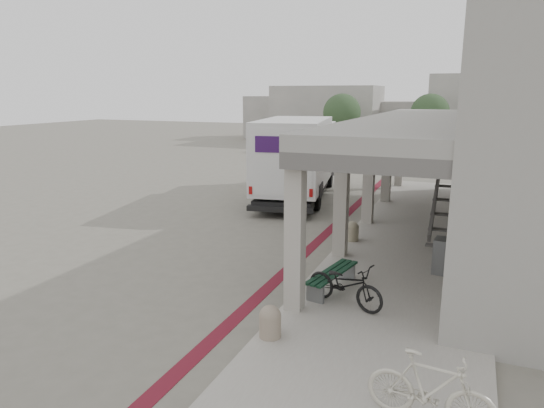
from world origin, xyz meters
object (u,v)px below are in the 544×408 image
at_px(fedex_truck, 298,156).
at_px(bicycle_cream, 431,389).
at_px(utility_cabinet, 442,256).
at_px(bicycle_black, 345,284).
at_px(bench, 332,277).

bearing_deg(fedex_truck, bicycle_cream, -73.84).
distance_m(fedex_truck, utility_cabinet, 10.79).
height_order(utility_cabinet, bicycle_black, bicycle_black).
distance_m(bench, bicycle_black, 0.92).
relative_size(fedex_truck, utility_cabinet, 9.58).
relative_size(utility_cabinet, bicycle_cream, 0.51).
bearing_deg(bicycle_black, fedex_truck, 42.44).
xyz_separation_m(bench, bicycle_cream, (2.63, -4.24, 0.21)).
height_order(fedex_truck, utility_cabinet, fedex_truck).
xyz_separation_m(bicycle_black, bicycle_cream, (2.13, -3.49, 0.05)).
height_order(bench, bicycle_black, bicycle_black).
xyz_separation_m(fedex_truck, utility_cabinet, (6.98, -8.11, -1.39)).
bearing_deg(fedex_truck, utility_cabinet, -59.40).
distance_m(utility_cabinet, bicycle_cream, 6.51).
relative_size(fedex_truck, bicycle_cream, 4.88).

